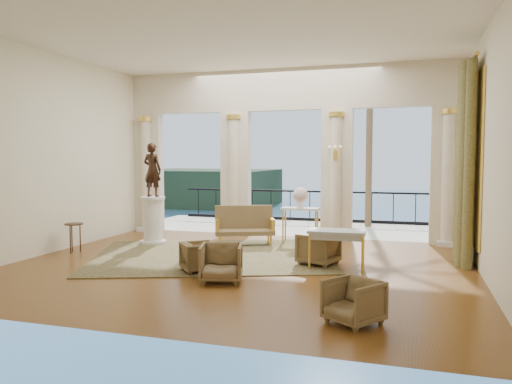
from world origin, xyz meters
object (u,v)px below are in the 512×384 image
(pedestal, at_px, (153,221))
(statue, at_px, (152,170))
(armchair_a, at_px, (221,261))
(side_table, at_px, (74,228))
(armchair_b, at_px, (353,299))
(game_table, at_px, (337,234))
(armchair_c, at_px, (318,247))
(armchair_d, at_px, (199,255))
(console_table, at_px, (300,214))
(settee, at_px, (244,225))

(pedestal, bearing_deg, statue, 153.43)
(armchair_a, bearing_deg, side_table, 144.56)
(armchair_b, xyz_separation_m, game_table, (-0.66, 3.16, 0.35))
(armchair_c, bearing_deg, pedestal, -87.20)
(armchair_d, relative_size, console_table, 0.66)
(armchair_a, bearing_deg, console_table, 67.91)
(armchair_d, height_order, console_table, console_table)
(game_table, distance_m, statue, 5.10)
(settee, height_order, pedestal, pedestal)
(pedestal, distance_m, statue, 1.27)
(armchair_d, height_order, settee, settee)
(armchair_c, xyz_separation_m, side_table, (-5.49, -0.37, 0.21))
(pedestal, bearing_deg, settee, 15.17)
(armchair_c, bearing_deg, statue, -87.20)
(armchair_b, relative_size, settee, 0.41)
(pedestal, xyz_separation_m, console_table, (3.46, 1.25, 0.17))
(armchair_b, bearing_deg, armchair_a, -177.46)
(statue, relative_size, side_table, 1.98)
(console_table, bearing_deg, side_table, -150.03)
(settee, bearing_deg, console_table, 4.25)
(settee, relative_size, pedestal, 1.33)
(armchair_b, distance_m, statue, 7.26)
(armchair_d, bearing_deg, armchair_c, -98.75)
(armchair_c, height_order, side_table, armchair_c)
(game_table, xyz_separation_m, console_table, (-1.30, 2.67, 0.06))
(armchair_d, relative_size, side_table, 0.93)
(armchair_c, relative_size, game_table, 0.64)
(armchair_b, height_order, armchair_c, armchair_c)
(settee, bearing_deg, side_table, -170.19)
(settee, bearing_deg, statue, 172.09)
(armchair_d, bearing_deg, console_table, -57.79)
(settee, height_order, console_table, settee)
(armchair_d, xyz_separation_m, pedestal, (-2.31, 2.45, 0.26))
(armchair_c, bearing_deg, armchair_a, -18.39)
(pedestal, distance_m, side_table, 1.93)
(game_table, xyz_separation_m, statue, (-4.76, 1.42, 1.17))
(statue, relative_size, console_table, 1.40)
(game_table, bearing_deg, armchair_a, -140.82)
(armchair_a, bearing_deg, armchair_c, 37.78)
(armchair_c, bearing_deg, armchair_d, -40.13)
(armchair_b, distance_m, side_table, 7.22)
(armchair_b, relative_size, armchair_c, 0.89)
(armchair_b, xyz_separation_m, armchair_c, (-1.06, 3.40, 0.04))
(statue, xyz_separation_m, side_table, (-1.14, -1.56, -1.27))
(pedestal, distance_m, console_table, 3.68)
(statue, bearing_deg, console_table, -154.49)
(pedestal, bearing_deg, console_table, 19.85)
(armchair_a, height_order, pedestal, pedestal)
(armchair_a, relative_size, armchair_d, 1.17)
(game_table, distance_m, console_table, 2.97)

